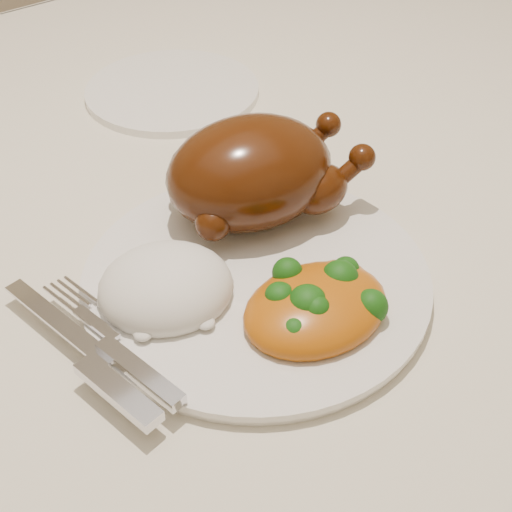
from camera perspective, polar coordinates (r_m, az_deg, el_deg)
dining_table at (r=0.72m, az=-16.40°, el=-5.82°), size 1.60×0.90×0.76m
tablecloth at (r=0.67m, az=-17.55°, el=-1.50°), size 1.73×1.03×0.18m
dinner_plate at (r=0.58m, az=-0.00°, el=-1.93°), size 0.31×0.31×0.01m
side_plate at (r=0.86m, az=-6.70°, el=13.01°), size 0.26×0.26×0.01m
roast_chicken at (r=0.62m, az=-0.08°, el=6.76°), size 0.19×0.15×0.09m
rice_mound at (r=0.56m, az=-7.23°, el=-2.55°), size 0.14×0.13×0.06m
mac_and_cheese at (r=0.54m, az=5.12°, el=-3.72°), size 0.13×0.10×0.05m
cutlery at (r=0.52m, az=-11.73°, el=-8.13°), size 0.05×0.19×0.01m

